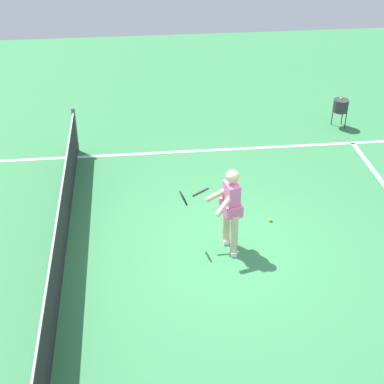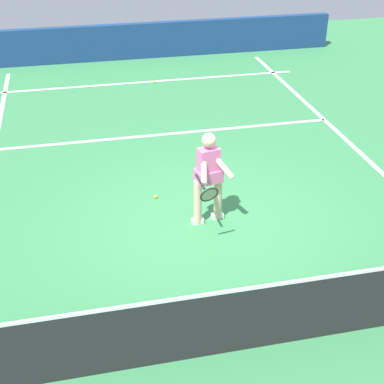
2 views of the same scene
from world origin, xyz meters
TOP-DOWN VIEW (x-y plane):
  - ground_plane at (0.00, 0.00)m, footprint 24.81×24.81m
  - sideline_right_marking at (3.61, 0.00)m, footprint 0.10×17.08m
  - court_net at (0.00, 2.71)m, footprint 7.91×0.08m
  - tennis_player at (-0.00, -0.08)m, footprint 0.69×1.04m
  - tennis_ball_near at (0.71, -0.99)m, footprint 0.07×0.07m
  - ball_hopper at (4.51, -3.54)m, footprint 0.36×0.36m

SIDE VIEW (x-z plane):
  - ground_plane at x=0.00m, z-range 0.00..0.00m
  - sideline_right_marking at x=3.61m, z-range 0.00..0.01m
  - tennis_ball_near at x=0.71m, z-range 0.00..0.07m
  - court_net at x=0.00m, z-range -0.03..1.00m
  - ball_hopper at x=4.51m, z-range 0.17..0.92m
  - tennis_player at x=0.00m, z-range 0.07..1.62m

